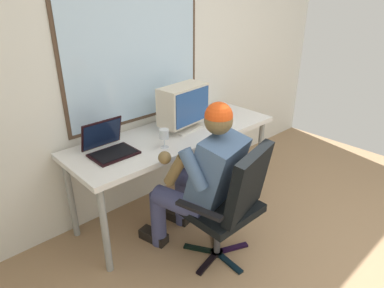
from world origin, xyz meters
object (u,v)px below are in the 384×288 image
(crt_monitor, at_px, (184,105))
(book_stack, at_px, (220,112))
(laptop, at_px, (108,145))
(person_seated, at_px, (202,176))
(wine_glass, at_px, (164,135))
(office_chair, at_px, (232,199))
(desk, at_px, (176,140))

(crt_monitor, xyz_separation_m, book_stack, (0.51, 0.04, -0.19))
(crt_monitor, bearing_deg, laptop, 177.32)
(person_seated, height_order, laptop, person_seated)
(person_seated, height_order, crt_monitor, person_seated)
(wine_glass, xyz_separation_m, book_stack, (0.88, 0.22, -0.08))
(person_seated, relative_size, crt_monitor, 2.61)
(wine_glass, bearing_deg, laptop, 148.35)
(book_stack, bearing_deg, office_chair, -132.95)
(crt_monitor, xyz_separation_m, laptop, (-0.72, 0.03, -0.15))
(office_chair, xyz_separation_m, laptop, (-0.45, 0.84, 0.27))
(desk, relative_size, laptop, 5.69)
(wine_glass, bearing_deg, book_stack, 14.30)
(office_chair, height_order, crt_monitor, crt_monitor)
(wine_glass, distance_m, book_stack, 0.91)
(book_stack, bearing_deg, crt_monitor, -175.88)
(wine_glass, bearing_deg, office_chair, -81.67)
(laptop, xyz_separation_m, wine_glass, (0.36, -0.22, 0.04))
(desk, bearing_deg, crt_monitor, 12.46)
(person_seated, distance_m, crt_monitor, 0.73)
(crt_monitor, bearing_deg, wine_glass, -152.92)
(office_chair, distance_m, wine_glass, 0.70)
(desk, bearing_deg, laptop, 174.46)
(person_seated, bearing_deg, office_chair, -78.29)
(desk, xyz_separation_m, laptop, (-0.61, 0.06, 0.13))
(person_seated, bearing_deg, wine_glass, 96.04)
(crt_monitor, height_order, laptop, crt_monitor)
(laptop, height_order, wine_glass, laptop)
(crt_monitor, distance_m, laptop, 0.74)
(crt_monitor, distance_m, book_stack, 0.55)
(desk, distance_m, laptop, 0.63)
(person_seated, relative_size, wine_glass, 8.05)
(crt_monitor, bearing_deg, person_seated, -120.21)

